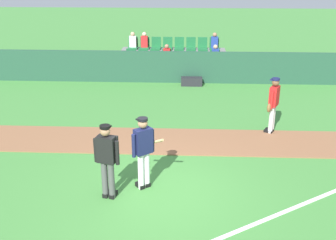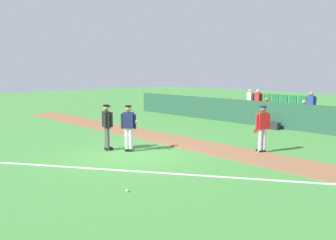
# 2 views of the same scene
# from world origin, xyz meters

# --- Properties ---
(ground_plane) EXTENTS (80.00, 80.00, 0.00)m
(ground_plane) POSITION_xyz_m (0.00, 0.00, 0.00)
(ground_plane) COLOR #42843A
(infield_dirt_path) EXTENTS (28.00, 1.86, 0.03)m
(infield_dirt_path) POSITION_xyz_m (0.00, 2.88, 0.01)
(infield_dirt_path) COLOR brown
(infield_dirt_path) RESTS_ON ground
(foul_line_chalk) EXTENTS (10.04, 6.74, 0.01)m
(foul_line_chalk) POSITION_xyz_m (3.00, -0.50, 0.01)
(foul_line_chalk) COLOR white
(foul_line_chalk) RESTS_ON ground
(dugout_fence) EXTENTS (20.00, 0.16, 1.38)m
(dugout_fence) POSITION_xyz_m (0.00, 9.19, 0.69)
(dugout_fence) COLOR #234C38
(dugout_fence) RESTS_ON ground
(stadium_bleachers) EXTENTS (5.00, 2.10, 1.90)m
(stadium_bleachers) POSITION_xyz_m (0.00, 10.64, 0.51)
(stadium_bleachers) COLOR slate
(stadium_bleachers) RESTS_ON ground
(batter_navy_jersey) EXTENTS (0.72, 0.69, 1.76)m
(batter_navy_jersey) POSITION_xyz_m (-0.30, 0.24, 0.97)
(batter_navy_jersey) COLOR white
(batter_navy_jersey) RESTS_ON ground
(umpire_home_plate) EXTENTS (0.58, 0.37, 1.76)m
(umpire_home_plate) POSITION_xyz_m (-1.05, -0.22, 1.00)
(umpire_home_plate) COLOR #4C4C4C
(umpire_home_plate) RESTS_ON ground
(runner_red_jersey) EXTENTS (0.45, 0.60, 1.76)m
(runner_red_jersey) POSITION_xyz_m (3.29, 3.68, 0.96)
(runner_red_jersey) COLOR silver
(runner_red_jersey) RESTS_ON ground
(baseball) EXTENTS (0.07, 0.07, 0.07)m
(baseball) POSITION_xyz_m (3.14, -2.48, 0.04)
(baseball) COLOR white
(baseball) RESTS_ON ground
(equipment_bag) EXTENTS (0.90, 0.36, 0.36)m
(equipment_bag) POSITION_xyz_m (0.87, 8.74, 0.18)
(equipment_bag) COLOR #232328
(equipment_bag) RESTS_ON ground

